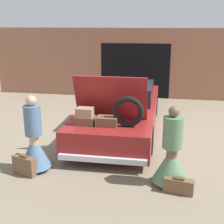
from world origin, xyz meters
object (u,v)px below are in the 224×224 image
object	(u,v)px
person_right	(171,158)
suitcase_beside_left_person	(25,166)
car	(121,110)
person_left	(34,144)
suitcase_beside_right_person	(179,186)

from	to	relation	value
person_right	suitcase_beside_left_person	bearing A→B (deg)	77.88
suitcase_beside_left_person	car	bearing A→B (deg)	63.72
car	person_left	bearing A→B (deg)	-116.14
suitcase_beside_left_person	suitcase_beside_right_person	world-z (taller)	suitcase_beside_left_person
car	suitcase_beside_left_person	bearing A→B (deg)	-116.28
suitcase_beside_left_person	person_left	bearing A→B (deg)	62.17
person_left	person_right	distance (m)	2.82
person_left	suitcase_beside_right_person	xyz separation A→B (m)	(2.96, -0.45, -0.43)
car	person_right	xyz separation A→B (m)	(1.41, -3.01, -0.04)
person_right	suitcase_beside_left_person	distance (m)	2.97
person_left	person_right	size ratio (longest dim) A/B	1.03
car	person_left	world-z (taller)	car
person_left	suitcase_beside_left_person	bearing A→B (deg)	-33.22
person_right	suitcase_beside_right_person	distance (m)	0.53
car	suitcase_beside_right_person	world-z (taller)	car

